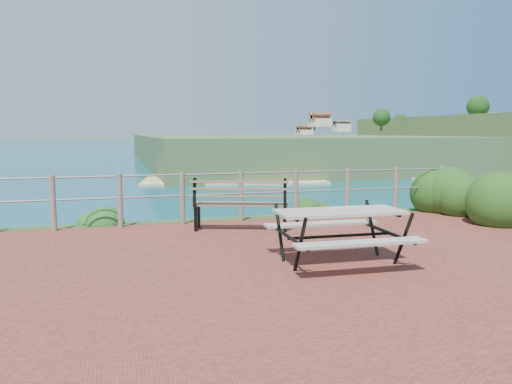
% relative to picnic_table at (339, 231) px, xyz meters
% --- Properties ---
extents(ground, '(10.00, 7.00, 0.12)m').
position_rel_picnic_table_xyz_m(ground, '(-0.50, 0.06, -0.46)').
color(ground, brown).
rests_on(ground, ground).
extents(ocean, '(1200.00, 1200.00, 0.00)m').
position_rel_picnic_table_xyz_m(ocean, '(-0.50, 200.06, -0.46)').
color(ocean, '#126470').
rests_on(ocean, ground).
extents(safety_railing, '(9.40, 0.10, 1.00)m').
position_rel_picnic_table_xyz_m(safety_railing, '(-0.50, 3.41, 0.11)').
color(safety_railing, '#6B5B4C').
rests_on(safety_railing, ground).
extents(distant_bay, '(290.00, 232.36, 24.00)m').
position_rel_picnic_table_xyz_m(distant_bay, '(172.57, 202.67, -1.98)').
color(distant_bay, '#406432').
rests_on(distant_bay, ground).
extents(picnic_table, '(1.72, 1.47, 0.72)m').
position_rel_picnic_table_xyz_m(picnic_table, '(0.00, 0.00, 0.00)').
color(picnic_table, '#A29C91').
rests_on(picnic_table, ground).
extents(park_bench, '(1.75, 0.96, 0.96)m').
position_rel_picnic_table_xyz_m(park_bench, '(-0.72, 2.55, 0.18)').
color(park_bench, brown).
rests_on(park_bench, ground).
extents(shrub_right_front, '(1.48, 1.48, 2.10)m').
position_rel_picnic_table_xyz_m(shrub_right_front, '(4.43, 1.71, -0.46)').
color(shrub_right_front, '#214013').
rests_on(shrub_right_front, ground).
extents(shrub_right_edge, '(1.24, 1.24, 1.77)m').
position_rel_picnic_table_xyz_m(shrub_right_edge, '(4.40, 3.16, -0.46)').
color(shrub_right_edge, '#214013').
rests_on(shrub_right_edge, ground).
extents(shrub_lip_west, '(0.83, 0.83, 0.60)m').
position_rel_picnic_table_xyz_m(shrub_lip_west, '(-3.30, 4.13, -0.46)').
color(shrub_lip_west, '#1C4A1D').
rests_on(shrub_lip_west, ground).
extents(shrub_lip_east, '(0.78, 0.78, 0.52)m').
position_rel_picnic_table_xyz_m(shrub_lip_east, '(1.39, 4.00, -0.46)').
color(shrub_lip_east, '#214013').
rests_on(shrub_lip_east, ground).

